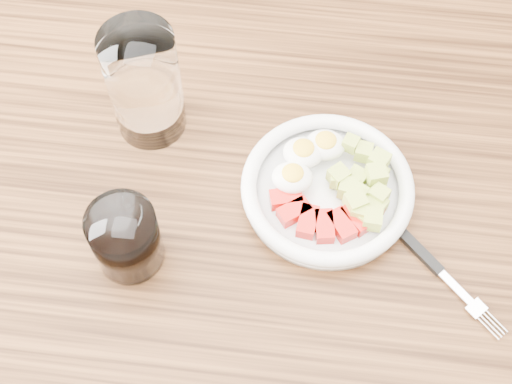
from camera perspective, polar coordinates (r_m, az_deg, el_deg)
ground at (r=1.60m, az=0.32°, el=-14.34°), size 4.00×4.00×0.00m
dining_table at (r=0.97m, az=0.52°, el=-4.31°), size 1.50×0.90×0.77m
bowl at (r=0.88m, az=5.79°, el=0.41°), size 0.21×0.21×0.05m
fork at (r=0.87m, az=13.66°, el=-5.35°), size 0.14×0.14×0.01m
water_glass at (r=0.90m, az=-8.92°, el=8.51°), size 0.09×0.09×0.16m
coffee_glass at (r=0.83m, az=-10.38°, el=-3.68°), size 0.08×0.08×0.09m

